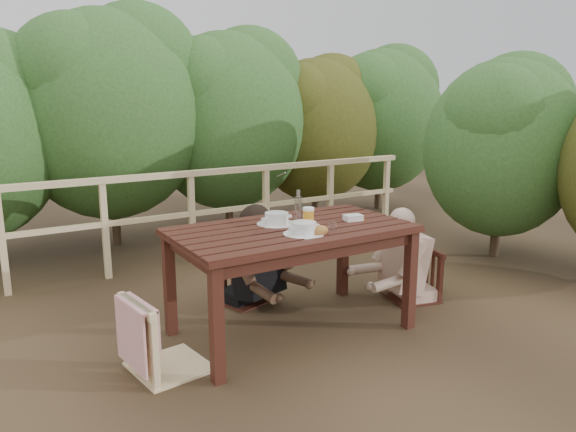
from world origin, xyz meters
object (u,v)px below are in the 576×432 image
chair_left (167,299)px  tumbler (333,228)px  chair_right (413,253)px  soup_far (277,219)px  woman (241,226)px  diner_right (417,223)px  butter_tub (353,219)px  bottle (298,207)px  bread_roll (320,231)px  table (291,281)px  beer_glass (308,218)px  soup_near (304,229)px  chair_far (243,254)px

chair_left → tumbler: 1.26m
chair_right → soup_far: (-1.32, 0.12, 0.44)m
chair_left → woman: size_ratio=0.73×
diner_right → butter_tub: size_ratio=9.65×
woman → bottle: woman is taller
woman → bread_roll: woman is taller
table → bottle: size_ratio=6.61×
chair_right → tumbler: bearing=-62.3°
diner_right → woman: bearing=74.3°
woman → soup_far: bearing=71.4°
bread_roll → beer_glass: (0.05, 0.21, 0.04)m
bottle → butter_tub: (0.39, -0.18, -0.10)m
chair_left → bottle: bearing=-88.2°
butter_tub → soup_near: bearing=-155.4°
chair_far → chair_right: bearing=-46.7°
chair_far → beer_glass: 0.95m
chair_left → beer_glass: chair_left is taller
soup_near → tumbler: soup_near is taller
table → chair_left: (-1.01, -0.08, 0.08)m
beer_glass → butter_tub: bearing=-1.6°
bottle → beer_glass: bearing=-96.8°
chair_far → diner_right: bearing=-46.2°
chair_far → butter_tub: size_ratio=6.07×
tumbler → beer_glass: bearing=114.6°
woman → chair_far: bearing=72.4°
soup_far → tumbler: size_ratio=4.08×
beer_glass → bread_roll: bearing=-101.9°
butter_tub → soup_far: bearing=168.7°
chair_far → soup_near: size_ratio=2.91×
chair_left → soup_near: chair_left is taller
chair_right → tumbler: tumbler is taller
tumbler → soup_far: bearing=120.8°
beer_glass → butter_tub: 0.41m
chair_far → bottle: bearing=-93.6°
woman → butter_tub: bearing=105.4°
chair_right → bottle: bottle is taller
chair_far → woman: 0.24m
chair_right → butter_tub: butter_tub is taller
bottle → tumbler: 0.38m
diner_right → tumbler: diner_right is taller
woman → table: bearing=74.7°
diner_right → soup_near: diner_right is taller
table → chair_far: bearing=92.4°
chair_left → beer_glass: (1.12, 0.02, 0.40)m
chair_far → chair_right: (1.31, -0.73, -0.01)m
woman → tumbler: 1.06m
butter_tub → table: bearing=-177.8°
diner_right → chair_right: bearing=103.5°
table → bottle: (0.13, 0.11, 0.54)m
soup_near → bottle: (0.16, 0.32, 0.08)m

